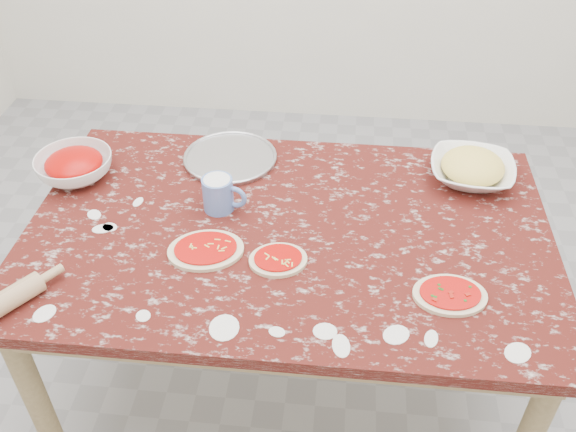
% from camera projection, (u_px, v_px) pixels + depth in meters
% --- Properties ---
extents(ground, '(4.00, 4.00, 0.00)m').
position_uv_depth(ground, '(288.00, 378.00, 2.37)').
color(ground, gray).
extents(worktable, '(1.60, 1.00, 0.75)m').
position_uv_depth(worktable, '(288.00, 249.00, 1.95)').
color(worktable, '#42120E').
rests_on(worktable, ground).
extents(pizza_tray, '(0.35, 0.35, 0.01)m').
position_uv_depth(pizza_tray, '(230.00, 158.00, 2.18)').
color(pizza_tray, '#B2B2B7').
rests_on(pizza_tray, worktable).
extents(sauce_bowl, '(0.30, 0.30, 0.08)m').
position_uv_depth(sauce_bowl, '(75.00, 167.00, 2.08)').
color(sauce_bowl, white).
rests_on(sauce_bowl, worktable).
extents(cheese_bowl, '(0.31, 0.31, 0.07)m').
position_uv_depth(cheese_bowl, '(472.00, 171.00, 2.07)').
color(cheese_bowl, white).
rests_on(cheese_bowl, worktable).
extents(flour_mug, '(0.14, 0.10, 0.11)m').
position_uv_depth(flour_mug, '(219.00, 194.00, 1.93)').
color(flour_mug, '#5676BC').
rests_on(flour_mug, worktable).
extents(pizza_left, '(0.26, 0.22, 0.02)m').
position_uv_depth(pizza_left, '(206.00, 250.00, 1.81)').
color(pizza_left, beige).
rests_on(pizza_left, worktable).
extents(pizza_mid, '(0.20, 0.17, 0.02)m').
position_uv_depth(pizza_mid, '(278.00, 260.00, 1.78)').
color(pizza_mid, beige).
rests_on(pizza_mid, worktable).
extents(pizza_right, '(0.21, 0.17, 0.02)m').
position_uv_depth(pizza_right, '(450.00, 295.00, 1.67)').
color(pizza_right, beige).
rests_on(pizza_right, worktable).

